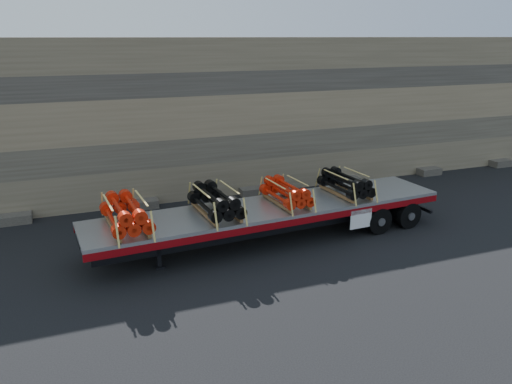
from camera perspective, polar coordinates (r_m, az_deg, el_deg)
ground at (r=18.31m, az=-0.99°, el=-5.24°), size 120.00×120.00×0.00m
rock_wall at (r=23.38m, az=-6.59°, el=8.56°), size 44.00×3.00×7.00m
trailer at (r=17.88m, az=1.69°, el=-3.56°), size 13.22×3.40×1.31m
bundle_front at (r=16.01m, az=-14.64°, el=-2.51°), size 1.41×2.57×0.88m
bundle_midfront at (r=16.73m, az=-4.62°, el=-1.15°), size 1.38×2.51×0.86m
bundle_midrear at (r=17.80m, az=3.47°, el=-0.13°), size 1.24×2.26×0.78m
bundle_rear at (r=19.09m, az=10.20°, el=0.88°), size 1.28×2.33×0.80m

